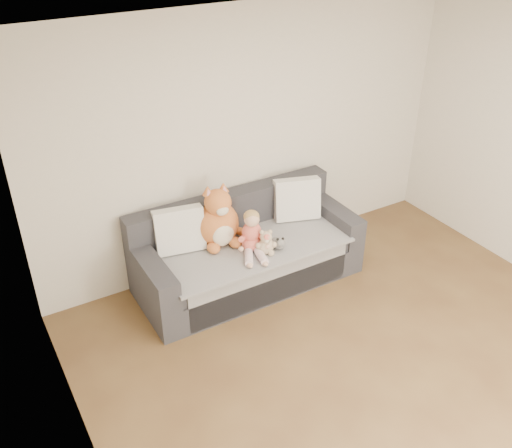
{
  "coord_description": "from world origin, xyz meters",
  "views": [
    {
      "loc": [
        -2.59,
        -2.04,
        3.47
      ],
      "look_at": [
        -0.31,
        1.87,
        0.75
      ],
      "focal_mm": 40.0,
      "sensor_mm": 36.0,
      "label": 1
    }
  ],
  "objects_px": {
    "toddler": "(252,235)",
    "sippy_cup": "(261,248)",
    "teddy_bear": "(266,244)",
    "sofa": "(246,253)",
    "plush_cat": "(218,221)"
  },
  "relations": [
    {
      "from": "toddler",
      "to": "teddy_bear",
      "type": "distance_m",
      "value": 0.15
    },
    {
      "from": "sofa",
      "to": "sippy_cup",
      "type": "distance_m",
      "value": 0.35
    },
    {
      "from": "toddler",
      "to": "sippy_cup",
      "type": "bearing_deg",
      "value": -30.9
    },
    {
      "from": "plush_cat",
      "to": "sippy_cup",
      "type": "distance_m",
      "value": 0.48
    },
    {
      "from": "sofa",
      "to": "toddler",
      "type": "height_order",
      "value": "toddler"
    },
    {
      "from": "plush_cat",
      "to": "sippy_cup",
      "type": "relative_size",
      "value": 5.93
    },
    {
      "from": "toddler",
      "to": "teddy_bear",
      "type": "xyz_separation_m",
      "value": [
        0.09,
        -0.1,
        -0.07
      ]
    },
    {
      "from": "sofa",
      "to": "plush_cat",
      "type": "bearing_deg",
      "value": 159.0
    },
    {
      "from": "sofa",
      "to": "toddler",
      "type": "bearing_deg",
      "value": -103.29
    },
    {
      "from": "sofa",
      "to": "teddy_bear",
      "type": "height_order",
      "value": "sofa"
    },
    {
      "from": "sofa",
      "to": "teddy_bear",
      "type": "distance_m",
      "value": 0.4
    },
    {
      "from": "sofa",
      "to": "sippy_cup",
      "type": "relative_size",
      "value": 20.19
    },
    {
      "from": "sippy_cup",
      "to": "teddy_bear",
      "type": "bearing_deg",
      "value": -39.17
    },
    {
      "from": "toddler",
      "to": "plush_cat",
      "type": "distance_m",
      "value": 0.36
    },
    {
      "from": "toddler",
      "to": "sippy_cup",
      "type": "height_order",
      "value": "toddler"
    }
  ]
}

